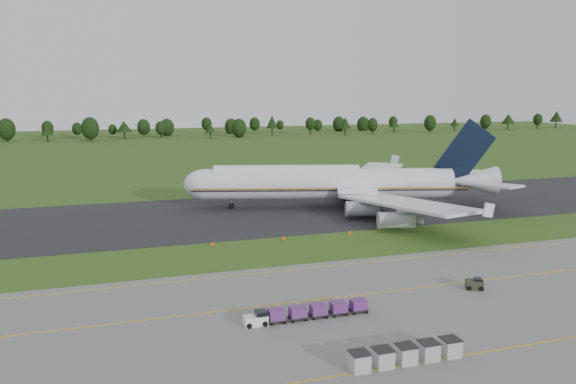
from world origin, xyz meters
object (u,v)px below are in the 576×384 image
object	(u,v)px
utility_cart	(474,285)
uld_row	(406,354)
baggage_train	(306,312)
edge_markers	(284,239)
aircraft	(335,183)

from	to	relation	value
utility_cart	uld_row	size ratio (longest dim) A/B	0.22
baggage_train	utility_cart	size ratio (longest dim) A/B	5.86
utility_cart	edge_markers	size ratio (longest dim) A/B	0.10
utility_cart	baggage_train	bearing A→B (deg)	-174.11
aircraft	uld_row	bearing A→B (deg)	-106.67
aircraft	baggage_train	distance (m)	61.25
utility_cart	uld_row	xyz separation A→B (m)	(-18.35, -15.09, 0.31)
aircraft	edge_markers	distance (m)	29.46
aircraft	baggage_train	size ratio (longest dim) A/B	4.77
baggage_train	uld_row	xyz separation A→B (m)	(5.61, -12.62, 0.09)
uld_row	edge_markers	size ratio (longest dim) A/B	0.45
aircraft	edge_markers	size ratio (longest dim) A/B	2.76
baggage_train	utility_cart	world-z (taller)	baggage_train
edge_markers	utility_cart	bearing A→B (deg)	-61.59
aircraft	uld_row	distance (m)	71.03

